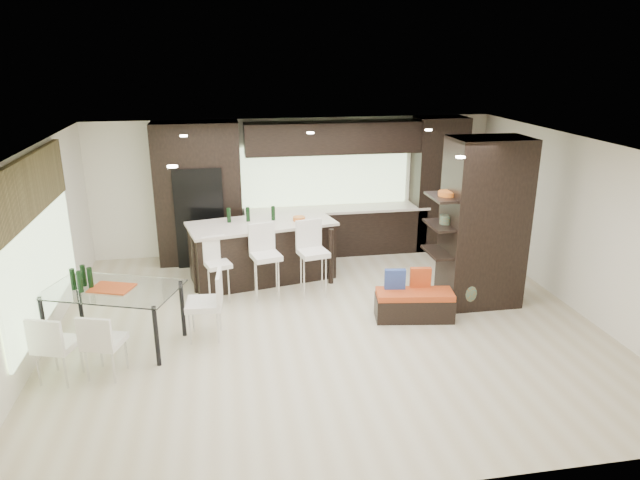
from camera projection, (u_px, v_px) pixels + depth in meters
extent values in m
plane|color=beige|center=(327.00, 324.00, 8.64)|extent=(8.00, 8.00, 0.00)
cube|color=white|center=(295.00, 186.00, 11.48)|extent=(8.00, 0.02, 2.70)
cube|color=white|center=(31.00, 256.00, 7.56)|extent=(0.02, 7.00, 2.70)
cube|color=white|center=(579.00, 226.00, 8.86)|extent=(0.02, 7.00, 2.70)
cube|color=white|center=(328.00, 146.00, 7.78)|extent=(8.00, 7.00, 0.02)
cube|color=#B2D199|center=(39.00, 251.00, 7.75)|extent=(0.04, 3.20, 1.90)
cube|color=#B2D199|center=(325.00, 175.00, 11.48)|extent=(3.40, 0.04, 1.20)
cube|color=brown|center=(30.00, 186.00, 7.47)|extent=(0.08, 3.00, 0.80)
cube|color=white|center=(324.00, 145.00, 8.02)|extent=(4.00, 3.00, 0.02)
cube|color=black|center=(322.00, 189.00, 11.25)|extent=(6.80, 0.68, 2.70)
cube|color=black|center=(200.00, 214.00, 10.94)|extent=(0.90, 0.68, 1.90)
cube|color=black|center=(484.00, 223.00, 9.01)|extent=(1.20, 0.80, 2.70)
cube|color=black|center=(262.00, 250.00, 10.23)|extent=(2.72, 1.60, 1.06)
cube|color=white|center=(219.00, 276.00, 9.34)|extent=(0.48, 0.48, 0.86)
cube|color=white|center=(266.00, 269.00, 9.42)|extent=(0.54, 0.54, 1.01)
cube|color=white|center=(313.00, 266.00, 9.54)|extent=(0.54, 0.54, 1.02)
cube|color=black|center=(414.00, 305.00, 8.75)|extent=(1.24, 0.63, 0.45)
cube|color=white|center=(115.00, 317.00, 7.91)|extent=(2.01, 1.55, 0.86)
cube|color=white|center=(105.00, 346.00, 7.17)|extent=(0.56, 0.56, 0.82)
cube|color=white|center=(58.00, 349.00, 7.06)|extent=(0.58, 0.58, 0.85)
cube|color=white|center=(204.00, 308.00, 8.10)|extent=(0.53, 0.53, 0.92)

